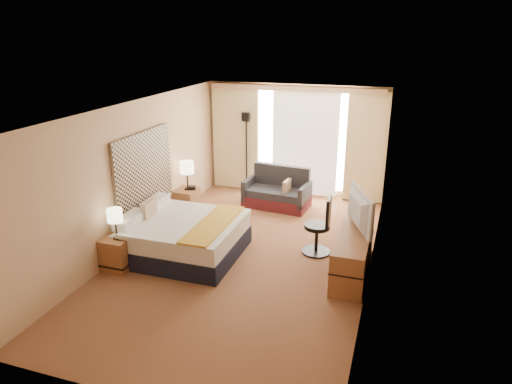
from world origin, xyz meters
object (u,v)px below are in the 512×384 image
(lamp_right, at_px, (187,168))
(television, at_px, (354,210))
(media_dresser, at_px, (353,253))
(floor_lamp, at_px, (246,136))
(desk_chair, at_px, (320,228))
(lamp_left, at_px, (115,216))
(nightstand_right, at_px, (187,201))
(bed, at_px, (184,237))
(loveseat, at_px, (278,194))
(nightstand_left, at_px, (119,252))

(lamp_right, distance_m, television, 3.83)
(media_dresser, bearing_deg, television, 106.06)
(television, bearing_deg, lamp_right, 47.66)
(floor_lamp, relative_size, desk_chair, 1.82)
(desk_chair, bearing_deg, lamp_left, -154.99)
(nightstand_right, bearing_deg, lamp_left, -89.26)
(nightstand_right, distance_m, lamp_left, 2.64)
(floor_lamp, bearing_deg, bed, -88.56)
(media_dresser, distance_m, lamp_right, 3.99)
(nightstand_right, relative_size, floor_lamp, 0.29)
(floor_lamp, relative_size, television, 1.75)
(desk_chair, bearing_deg, bed, -163.61)
(loveseat, xyz_separation_m, desk_chair, (1.32, -1.98, 0.18))
(television, bearing_deg, loveseat, 16.72)
(media_dresser, xyz_separation_m, desk_chair, (-0.64, 0.51, 0.12))
(media_dresser, bearing_deg, bed, -174.45)
(television, bearing_deg, bed, 76.31)
(lamp_left, bearing_deg, bed, 46.55)
(floor_lamp, bearing_deg, media_dresser, -47.92)
(nightstand_left, height_order, bed, bed)
(media_dresser, distance_m, television, 0.69)
(loveseat, relative_size, desk_chair, 1.40)
(loveseat, xyz_separation_m, lamp_left, (-1.71, -3.59, 0.66))
(bed, distance_m, floor_lamp, 3.73)
(nightstand_right, height_order, floor_lamp, floor_lamp)
(television, bearing_deg, desk_chair, 37.11)
(floor_lamp, bearing_deg, nightstand_left, -99.40)
(nightstand_right, height_order, television, television)
(nightstand_right, height_order, desk_chair, desk_chair)
(media_dresser, bearing_deg, floor_lamp, 132.08)
(floor_lamp, distance_m, lamp_right, 1.99)
(lamp_right, relative_size, television, 0.56)
(lamp_right, bearing_deg, desk_chair, -17.30)
(lamp_left, bearing_deg, loveseat, 64.59)
(bed, height_order, desk_chair, desk_chair)
(desk_chair, bearing_deg, floor_lamp, 127.02)
(nightstand_left, relative_size, media_dresser, 0.31)
(bed, distance_m, loveseat, 2.92)
(media_dresser, height_order, bed, bed)
(nightstand_left, bearing_deg, loveseat, 63.84)
(loveseat, relative_size, lamp_right, 2.40)
(bed, relative_size, television, 1.73)
(nightstand_right, xyz_separation_m, television, (3.65, -1.28, 0.74))
(bed, bearing_deg, television, 9.09)
(desk_chair, distance_m, television, 0.87)
(lamp_right, bearing_deg, media_dresser, -21.70)
(lamp_right, bearing_deg, lamp_left, -90.23)
(nightstand_right, xyz_separation_m, media_dresser, (3.70, -1.45, 0.07))
(nightstand_left, xyz_separation_m, floor_lamp, (0.72, 4.35, 1.09))
(loveseat, relative_size, lamp_left, 2.85)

